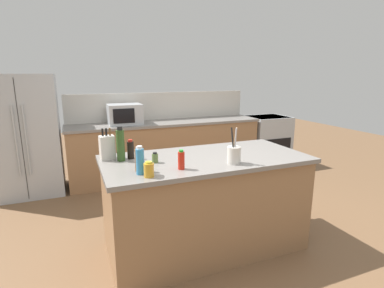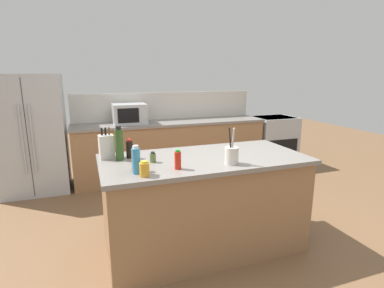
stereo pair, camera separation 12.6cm
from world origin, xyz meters
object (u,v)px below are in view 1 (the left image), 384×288
Objects in this scene: range_oven at (267,140)px; knife_block at (107,147)px; soy_sauce_bottle at (131,150)px; honey_jar at (149,170)px; dish_soap_bottle at (140,161)px; pepper_grinder at (139,160)px; refrigerator at (25,136)px; microwave at (125,114)px; hot_sauce_bottle at (181,160)px; olive_oil_bottle at (121,145)px; utensil_crock at (234,154)px; spice_jar_oregano at (155,158)px.

range_oven is 3.17× the size of knife_block.
honey_jar is at bearing -86.82° from soy_sauce_bottle.
pepper_grinder is (0.00, 0.08, -0.01)m from dish_soap_bottle.
refrigerator is 8.39× the size of pepper_grinder.
pepper_grinder reaches higher than range_oven.
hot_sauce_bottle is (0.03, -2.46, -0.08)m from microwave.
microwave is 2.56m from honey_jar.
pepper_grinder is (0.08, -0.36, -0.05)m from olive_oil_bottle.
pepper_grinder is at bearing -76.89° from olive_oil_bottle.
soy_sauce_bottle is (-0.81, 0.49, 0.00)m from utensil_crock.
microwave is 2.01m from soy_sauce_bottle.
refrigerator is at bearing 119.83° from hot_sauce_bottle.
knife_block is 1.15m from utensil_crock.
soy_sauce_bottle is at bearing 22.14° from olive_oil_bottle.
range_oven is 3.65m from hot_sauce_bottle.
knife_block reaches higher than soy_sauce_bottle.
microwave is at bearing 84.15° from honey_jar.
range_oven is at bearing 33.74° from soy_sauce_bottle.
olive_oil_bottle is (0.11, -0.10, 0.03)m from knife_block.
olive_oil_bottle is 0.61m from hot_sauce_bottle.
pepper_grinder is at bearing -73.37° from knife_block.
olive_oil_bottle is (1.02, -2.07, 0.23)m from refrigerator.
hot_sauce_bottle is (-2.65, -2.46, 0.55)m from range_oven.
olive_oil_bottle is 0.33m from spice_jar_oregano.
microwave is 2.40m from pepper_grinder.
utensil_crock is at bearing -26.70° from olive_oil_bottle.
hot_sauce_bottle reaches higher than honey_jar.
knife_block reaches higher than pepper_grinder.
soy_sauce_bottle reaches higher than honey_jar.
soy_sauce_bottle is (-2.97, -1.99, 0.56)m from range_oven.
hot_sauce_bottle is 0.80× the size of pepper_grinder.
hot_sauce_bottle reaches higher than spice_jar_oregano.
dish_soap_bottle is 0.11m from honey_jar.
dish_soap_bottle is 0.08m from pepper_grinder.
honey_jar is (-0.78, -0.07, -0.03)m from utensil_crock.
honey_jar is 0.60× the size of pepper_grinder.
spice_jar_oregano is (-0.12, -2.19, -0.11)m from microwave.
soy_sauce_bottle is 0.88× the size of pepper_grinder.
microwave is 2.84× the size of soy_sauce_bottle.
refrigerator is 10.45× the size of hot_sauce_bottle.
honey_jar is at bearing -62.32° from dish_soap_bottle.
hot_sauce_bottle is at bearing -60.17° from refrigerator.
knife_block is at bearing 151.46° from utensil_crock.
dish_soap_bottle is at bearing -92.98° from pepper_grinder.
hot_sauce_bottle is at bearing -46.02° from olive_oil_bottle.
pepper_grinder is (-0.18, -0.19, 0.05)m from spice_jar_oregano.
refrigerator is 5.42× the size of olive_oil_bottle.
utensil_crock is 1.78× the size of soy_sauce_bottle.
olive_oil_bottle is at bearing -63.84° from refrigerator.
refrigerator reaches higher than range_oven.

